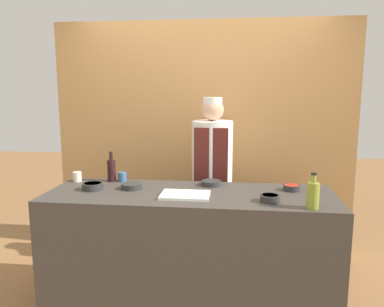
{
  "coord_description": "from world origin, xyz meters",
  "views": [
    {
      "loc": [
        0.35,
        -2.76,
        1.72
      ],
      "look_at": [
        0.0,
        0.15,
        1.22
      ],
      "focal_mm": 35.0,
      "sensor_mm": 36.0,
      "label": 1
    }
  ],
  "objects": [
    {
      "name": "ground_plane",
      "position": [
        0.0,
        0.0,
        0.0
      ],
      "size": [
        14.0,
        14.0,
        0.0
      ],
      "primitive_type": "plane",
      "color": "olive"
    },
    {
      "name": "cabinet_wall",
      "position": [
        0.0,
        1.12,
        1.2
      ],
      "size": [
        3.06,
        0.18,
        2.4
      ],
      "color": "#B7844C",
      "rests_on": "ground_plane"
    },
    {
      "name": "counter",
      "position": [
        0.0,
        0.0,
        0.47
      ],
      "size": [
        2.21,
        0.74,
        0.94
      ],
      "color": "#3D3833",
      "rests_on": "ground_plane"
    },
    {
      "name": "sauce_bowl_brown",
      "position": [
        -0.77,
        0.0,
        0.97
      ],
      "size": [
        0.17,
        0.17,
        0.05
      ],
      "color": "#2D2D2D",
      "rests_on": "counter"
    },
    {
      "name": "sauce_bowl_yellow",
      "position": [
        0.59,
        -0.17,
        0.97
      ],
      "size": [
        0.14,
        0.14,
        0.05
      ],
      "color": "#2D2D2D",
      "rests_on": "counter"
    },
    {
      "name": "sauce_bowl_purple",
      "position": [
        0.15,
        0.24,
        0.96
      ],
      "size": [
        0.16,
        0.16,
        0.04
      ],
      "color": "#2D2D2D",
      "rests_on": "counter"
    },
    {
      "name": "sauce_bowl_red",
      "position": [
        0.78,
        0.15,
        0.96
      ],
      "size": [
        0.13,
        0.13,
        0.05
      ],
      "color": "#2D2D2D",
      "rests_on": "counter"
    },
    {
      "name": "sauce_bowl_green",
      "position": [
        -0.47,
        0.06,
        0.96
      ],
      "size": [
        0.16,
        0.16,
        0.04
      ],
      "color": "#2D2D2D",
      "rests_on": "counter"
    },
    {
      "name": "cutting_board",
      "position": [
        -0.02,
        -0.11,
        0.95
      ],
      "size": [
        0.36,
        0.25,
        0.02
      ],
      "color": "white",
      "rests_on": "counter"
    },
    {
      "name": "bottle_oil",
      "position": [
        0.86,
        -0.29,
        1.03
      ],
      "size": [
        0.08,
        0.08,
        0.24
      ],
      "color": "olive",
      "rests_on": "counter"
    },
    {
      "name": "bottle_wine",
      "position": [
        -0.71,
        0.28,
        1.04
      ],
      "size": [
        0.07,
        0.07,
        0.26
      ],
      "color": "black",
      "rests_on": "counter"
    },
    {
      "name": "cup_cream",
      "position": [
        -1.01,
        0.24,
        0.98
      ],
      "size": [
        0.07,
        0.07,
        0.08
      ],
      "color": "silver",
      "rests_on": "counter"
    },
    {
      "name": "cup_blue",
      "position": [
        -0.62,
        0.29,
        0.98
      ],
      "size": [
        0.07,
        0.07,
        0.08
      ],
      "color": "#386093",
      "rests_on": "counter"
    },
    {
      "name": "chef_center",
      "position": [
        0.13,
        0.69,
        0.89
      ],
      "size": [
        0.38,
        0.38,
        1.65
      ],
      "color": "#28282D",
      "rests_on": "ground_plane"
    }
  ]
}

